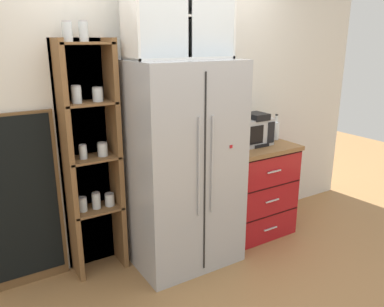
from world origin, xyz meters
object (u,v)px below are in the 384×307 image
microwave (246,131)px  chalkboard_menu (20,203)px  mug_charcoal (268,136)px  bottle_cobalt (257,134)px  coffee_maker (254,129)px  mug_navy (253,140)px  refrigerator (182,165)px  bottle_clear (276,129)px

microwave → chalkboard_menu: chalkboard_menu is taller
mug_charcoal → bottle_cobalt: bearing=-160.8°
coffee_maker → mug_charcoal: coffee_maker is taller
microwave → coffee_maker: size_ratio=1.42×
microwave → mug_navy: 0.11m
mug_navy → chalkboard_menu: 2.11m
refrigerator → coffee_maker: size_ratio=5.60×
coffee_maker → bottle_clear: (0.31, 0.03, -0.04)m
mug_charcoal → microwave: bearing=179.1°
coffee_maker → mug_charcoal: size_ratio=2.73×
refrigerator → bottle_clear: (1.15, 0.10, 0.16)m
mug_navy → bottle_cobalt: bearing=-92.2°
bottle_clear → bottle_cobalt: size_ratio=1.03×
mug_charcoal → bottle_clear: bottle_clear is taller
coffee_maker → mug_charcoal: 0.25m
refrigerator → mug_navy: (0.84, 0.08, 0.09)m
mug_charcoal → chalkboard_menu: bearing=174.6°
microwave → refrigerator: bearing=-172.1°
coffee_maker → chalkboard_menu: 2.12m
bottle_cobalt → bottle_clear: bearing=12.7°
refrigerator → chalkboard_menu: (-1.24, 0.32, -0.17)m
bottle_cobalt → refrigerator: bearing=-178.2°
microwave → mug_charcoal: microwave is taller
refrigerator → microwave: size_ratio=3.94×
bottle_clear → chalkboard_menu: (-2.39, 0.22, -0.33)m
coffee_maker → mug_navy: 0.11m
mug_charcoal → mug_navy: size_ratio=0.99×
refrigerator → chalkboard_menu: size_ratio=1.25×
microwave → mug_charcoal: bearing=-0.9°
bottle_clear → mug_charcoal: bearing=176.6°
refrigerator → chalkboard_menu: bearing=165.5°
mug_charcoal → mug_navy: mug_charcoal is taller
refrigerator → chalkboard_menu: refrigerator is taller
mug_charcoal → bottle_cobalt: 0.24m
mug_charcoal → bottle_cobalt: (-0.22, -0.08, 0.06)m
coffee_maker → mug_navy: (0.00, 0.01, -0.11)m
refrigerator → bottle_cobalt: 0.85m
bottle_clear → bottle_cobalt: 0.32m
mug_charcoal → chalkboard_menu: size_ratio=0.08×
mug_navy → bottle_cobalt: (-0.00, -0.05, 0.07)m
refrigerator → bottle_cobalt: size_ratio=6.95×
mug_navy → chalkboard_menu: bearing=173.4°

